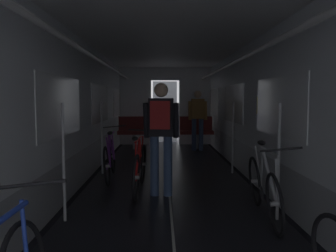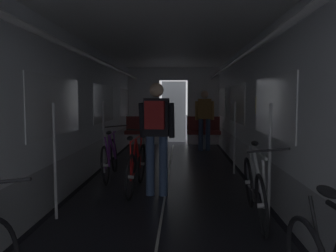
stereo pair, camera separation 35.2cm
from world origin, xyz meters
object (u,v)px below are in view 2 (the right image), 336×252
object	(u,v)px
bench_seat_far_left	(142,129)
bench_seat_far_right	(203,129)
bicycle_purple	(110,158)
bicycle_silver	(255,188)
person_cyclist_aisle	(156,128)
person_standing_near_bench	(204,116)
bicycle_red_in_aisle	(136,167)

from	to	relation	value
bench_seat_far_left	bench_seat_far_right	size ratio (longest dim) A/B	1.00
bicycle_purple	bicycle_silver	bearing A→B (deg)	-43.65
bench_seat_far_left	person_cyclist_aisle	world-z (taller)	person_cyclist_aisle
bicycle_silver	person_standing_near_bench	size ratio (longest dim) A/B	1.00
bicycle_red_in_aisle	person_standing_near_bench	bearing A→B (deg)	72.39
bicycle_purple	person_cyclist_aisle	xyz separation A→B (m)	(0.93, -1.10, 0.63)
bench_seat_far_right	person_standing_near_bench	size ratio (longest dim) A/B	0.58
bench_seat_far_left	bicycle_silver	bearing A→B (deg)	-71.10
bicycle_silver	person_cyclist_aisle	bearing A→B (deg)	142.14
bicycle_silver	person_standing_near_bench	bearing A→B (deg)	92.28
person_standing_near_bench	person_cyclist_aisle	bearing A→B (deg)	-102.68
bench_seat_far_right	person_standing_near_bench	distance (m)	0.55
bicycle_purple	person_cyclist_aisle	distance (m)	1.57
bench_seat_far_left	person_standing_near_bench	bearing A→B (deg)	-11.79
bicycle_purple	bicycle_red_in_aisle	size ratio (longest dim) A/B	1.00
bicycle_purple	person_cyclist_aisle	bearing A→B (deg)	-50.00
bicycle_silver	person_standing_near_bench	world-z (taller)	person_standing_near_bench
bicycle_purple	person_standing_near_bench	xyz separation A→B (m)	(1.95, 3.46, 0.59)
bicycle_purple	person_standing_near_bench	size ratio (longest dim) A/B	1.00
bench_seat_far_right	bicycle_purple	world-z (taller)	bench_seat_far_right
bicycle_red_in_aisle	person_standing_near_bench	world-z (taller)	person_standing_near_bench
bicycle_red_in_aisle	bicycle_purple	bearing A→B (deg)	125.22
bench_seat_far_left	bicycle_silver	xyz separation A→B (m)	(2.02, -5.91, -0.19)
bench_seat_far_right	bicycle_purple	size ratio (longest dim) A/B	0.58
bench_seat_far_left	person_standing_near_bench	distance (m)	1.89
person_standing_near_bench	bicycle_purple	bearing A→B (deg)	-119.45
bicycle_silver	bicycle_red_in_aisle	world-z (taller)	bicycle_silver
bench_seat_far_right	bicycle_red_in_aisle	size ratio (longest dim) A/B	0.58
bench_seat_far_left	person_cyclist_aisle	bearing A→B (deg)	-81.08
bench_seat_far_left	person_standing_near_bench	world-z (taller)	person_standing_near_bench
bench_seat_far_left	person_cyclist_aisle	size ratio (longest dim) A/B	0.58
bench_seat_far_left	bicycle_purple	world-z (taller)	bench_seat_far_left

